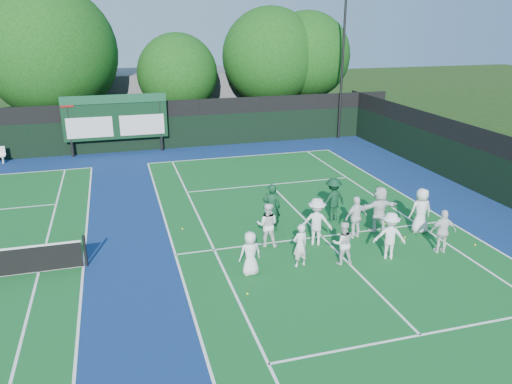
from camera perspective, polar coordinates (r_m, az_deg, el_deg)
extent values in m
plane|color=#18320D|center=(18.10, 8.80, -6.33)|extent=(120.00, 120.00, 0.00)
cube|color=navy|center=(17.57, -10.88, -7.27)|extent=(34.00, 32.00, 0.01)
cube|color=#125922|center=(18.92, 7.55, -5.06)|extent=(10.97, 23.77, 0.00)
cube|color=white|center=(29.55, -1.58, 4.10)|extent=(10.97, 0.08, 0.00)
cube|color=white|center=(17.61, -9.20, -7.07)|extent=(0.08, 23.77, 0.00)
cube|color=white|center=(21.59, 21.06, -3.09)|extent=(0.08, 23.77, 0.00)
cube|color=white|center=(17.79, -4.80, -6.60)|extent=(0.08, 23.77, 0.00)
cube|color=white|center=(20.82, 18.03, -3.55)|extent=(0.08, 23.77, 0.00)
cube|color=white|center=(14.06, 18.25, -15.27)|extent=(8.23, 0.08, 0.00)
cube|color=white|center=(24.50, 1.65, 0.86)|extent=(8.23, 0.08, 0.00)
cube|color=white|center=(18.92, 7.55, -5.05)|extent=(0.08, 12.80, 0.00)
cube|color=white|center=(17.59, -19.12, -7.99)|extent=(0.08, 23.77, 0.00)
cube|color=white|center=(17.75, -23.57, -8.33)|extent=(0.08, 23.77, 0.00)
cube|color=black|center=(31.48, -13.76, 6.35)|extent=(34.00, 0.08, 2.00)
cube|color=black|center=(31.19, -13.98, 9.04)|extent=(34.00, 0.05, 1.00)
cylinder|color=black|center=(31.02, -20.51, 6.92)|extent=(0.16, 0.16, 3.50)
cylinder|color=black|center=(31.04, -10.86, 7.80)|extent=(0.16, 0.16, 3.50)
cube|color=black|center=(30.83, -15.77, 8.20)|extent=(6.00, 0.15, 2.60)
cube|color=#134228|center=(30.56, -15.95, 10.19)|extent=(6.00, 0.05, 0.50)
cube|color=silver|center=(30.86, -18.47, 6.99)|extent=(2.60, 0.04, 1.20)
cube|color=silver|center=(30.87, -12.88, 7.50)|extent=(2.60, 0.04, 1.20)
cube|color=#990E0C|center=(30.67, -20.84, 9.52)|extent=(0.70, 0.04, 0.50)
cube|color=slate|center=(39.49, -8.62, 10.71)|extent=(18.00, 6.00, 4.00)
cylinder|color=black|center=(33.86, 9.85, 14.36)|extent=(0.16, 0.16, 10.00)
cylinder|color=black|center=(17.35, -18.94, -6.38)|extent=(0.10, 0.10, 1.10)
cube|color=white|center=(31.58, -26.92, 3.33)|extent=(0.07, 0.34, 0.39)
cylinder|color=black|center=(34.99, -21.55, 7.37)|extent=(0.44, 0.44, 2.65)
sphere|color=#0E3D0D|center=(34.46, -22.47, 14.52)|extent=(8.18, 8.18, 8.18)
sphere|color=#0E3D0D|center=(34.76, -21.24, 13.33)|extent=(5.72, 5.72, 5.72)
cylinder|color=black|center=(35.14, -8.70, 8.17)|extent=(0.44, 0.44, 2.21)
sphere|color=#0E3D0D|center=(34.69, -8.97, 13.21)|extent=(5.35, 5.35, 5.35)
sphere|color=#0E3D0D|center=(35.12, -7.99, 12.45)|extent=(3.74, 3.74, 3.74)
cylinder|color=black|center=(36.49, 1.60, 9.17)|extent=(0.44, 0.44, 2.68)
sphere|color=#0E3D0D|center=(36.01, 1.66, 15.22)|extent=(6.73, 6.73, 6.73)
sphere|color=#0E3D0D|center=(36.54, 2.43, 14.22)|extent=(4.71, 4.71, 4.71)
cylinder|color=black|center=(37.37, 5.61, 9.50)|extent=(0.44, 0.44, 2.91)
sphere|color=#0E3D0D|center=(36.92, 5.81, 15.26)|extent=(6.15, 6.15, 6.15)
sphere|color=#0E3D0D|center=(37.47, 6.48, 14.36)|extent=(4.30, 4.30, 4.30)
sphere|color=yellow|center=(15.07, -0.99, -11.55)|extent=(0.07, 0.07, 0.07)
sphere|color=yellow|center=(20.48, 14.56, -3.52)|extent=(0.07, 0.07, 0.07)
sphere|color=yellow|center=(19.70, 23.75, -5.54)|extent=(0.07, 0.07, 0.07)
sphere|color=yellow|center=(19.56, -8.40, -4.18)|extent=(0.07, 0.07, 0.07)
sphere|color=yellow|center=(20.96, 8.78, -2.58)|extent=(0.07, 0.07, 0.07)
sphere|color=yellow|center=(19.43, 16.65, -5.00)|extent=(0.07, 0.07, 0.07)
imported|color=white|center=(15.85, -0.66, -7.03)|extent=(0.77, 0.54, 1.47)
imported|color=white|center=(16.41, 5.07, -6.09)|extent=(0.61, 0.46, 1.49)
imported|color=white|center=(16.77, 9.88, -5.76)|extent=(0.81, 0.68, 1.49)
imported|color=white|center=(17.43, 15.05, -4.85)|extent=(1.22, 0.97, 1.65)
imported|color=white|center=(18.42, 20.58, -4.25)|extent=(0.98, 0.55, 1.58)
imported|color=white|center=(17.76, 1.31, -3.75)|extent=(0.96, 0.87, 1.62)
imported|color=silver|center=(17.96, 6.93, -3.39)|extent=(1.30, 1.06, 1.75)
imported|color=white|center=(18.78, 11.36, -2.84)|extent=(1.00, 0.57, 1.61)
imported|color=white|center=(19.52, 13.91, -1.89)|extent=(1.66, 0.53, 1.78)
imported|color=white|center=(19.83, 18.33, -2.04)|extent=(0.89, 0.61, 1.75)
imported|color=#0F3820|center=(18.98, 1.79, -1.78)|extent=(0.78, 0.61, 1.87)
imported|color=#0E341E|center=(20.19, 8.79, -0.84)|extent=(1.27, 0.92, 1.78)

